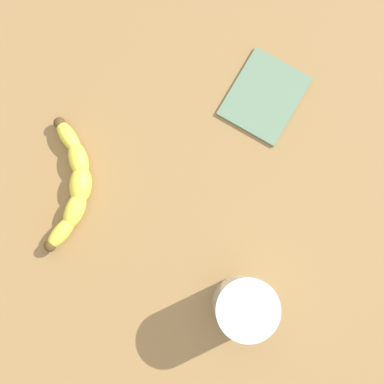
% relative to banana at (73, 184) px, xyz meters
% --- Properties ---
extents(wooden_tabletop, '(1.20, 1.20, 0.03)m').
position_rel_banana_xyz_m(wooden_tabletop, '(0.01, 0.11, -0.03)').
color(wooden_tabletop, olive).
rests_on(wooden_tabletop, ground).
extents(banana, '(0.20, 0.07, 0.03)m').
position_rel_banana_xyz_m(banana, '(0.00, 0.00, 0.00)').
color(banana, yellow).
rests_on(banana, wooden_tabletop).
extents(smoothie_glass, '(0.08, 0.08, 0.12)m').
position_rel_banana_xyz_m(smoothie_glass, '(0.15, 0.26, 0.04)').
color(smoothie_glass, silver).
rests_on(smoothie_glass, wooden_tabletop).
extents(folded_napkin, '(0.16, 0.15, 0.01)m').
position_rel_banana_xyz_m(folded_napkin, '(-0.16, 0.28, -0.01)').
color(folded_napkin, slate).
rests_on(folded_napkin, wooden_tabletop).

